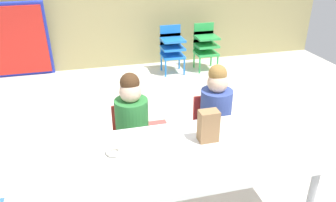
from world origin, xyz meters
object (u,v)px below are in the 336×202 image
at_px(seated_child_middle_seat, 216,107).
at_px(donut_powdered_on_plate, 115,151).
at_px(seated_child_near_camera, 132,117).
at_px(paper_plate_near_edge, 115,154).
at_px(craft_table, 169,160).
at_px(kid_chair_blue_stack, 172,46).
at_px(paper_bag_brown, 208,126).
at_px(paper_plate_center_table, 182,147).
at_px(kid_chair_green_stack, 205,43).
at_px(folded_activity_table, 15,41).

distance_m(seated_child_middle_seat, donut_powdered_on_plate, 1.04).
relative_size(seated_child_near_camera, donut_powdered_on_plate, 7.84).
relative_size(seated_child_near_camera, paper_plate_near_edge, 5.10).
relative_size(craft_table, paper_plate_near_edge, 10.43).
xyz_separation_m(kid_chair_blue_stack, paper_bag_brown, (-0.51, -2.80, 0.31)).
relative_size(paper_plate_center_table, donut_powdered_on_plate, 1.54).
height_order(seated_child_near_camera, donut_powdered_on_plate, seated_child_near_camera).
bearing_deg(paper_bag_brown, kid_chair_green_stack, 69.76).
relative_size(seated_child_middle_seat, folded_activity_table, 0.84).
height_order(seated_child_near_camera, paper_bag_brown, seated_child_near_camera).
xyz_separation_m(craft_table, seated_child_near_camera, (-0.14, 0.61, 0.01)).
relative_size(craft_table, paper_bag_brown, 8.53).
bearing_deg(kid_chair_green_stack, craft_table, -114.65).
height_order(seated_child_middle_seat, kid_chair_green_stack, seated_child_middle_seat).
distance_m(folded_activity_table, paper_plate_near_edge, 3.26).
bearing_deg(paper_plate_near_edge, craft_table, -15.10).
distance_m(craft_table, paper_plate_center_table, 0.12).
relative_size(paper_bag_brown, donut_powdered_on_plate, 1.88).
xyz_separation_m(seated_child_middle_seat, paper_bag_brown, (-0.27, -0.52, 0.15)).
bearing_deg(kid_chair_blue_stack, seated_child_near_camera, -112.63).
height_order(craft_table, paper_plate_center_table, paper_plate_center_table).
xyz_separation_m(seated_child_near_camera, donut_powdered_on_plate, (-0.19, -0.52, 0.06)).
height_order(seated_child_middle_seat, paper_plate_near_edge, seated_child_middle_seat).
height_order(kid_chair_blue_stack, folded_activity_table, folded_activity_table).
distance_m(folded_activity_table, paper_bag_brown, 3.50).
distance_m(paper_plate_center_table, donut_powdered_on_plate, 0.43).
xyz_separation_m(kid_chair_green_stack, donut_powdered_on_plate, (-1.66, -2.80, 0.22)).
bearing_deg(donut_powdered_on_plate, seated_child_middle_seat, 30.30).
distance_m(seated_child_near_camera, paper_plate_near_edge, 0.56).
bearing_deg(kid_chair_blue_stack, seated_child_middle_seat, -96.17).
xyz_separation_m(paper_bag_brown, paper_plate_center_table, (-0.20, -0.04, -0.11)).
distance_m(folded_activity_table, paper_plate_center_table, 3.45).
relative_size(folded_activity_table, paper_plate_near_edge, 6.04).
bearing_deg(seated_child_near_camera, kid_chair_green_stack, 57.23).
height_order(kid_chair_blue_stack, paper_plate_center_table, kid_chair_blue_stack).
height_order(craft_table, paper_plate_near_edge, paper_plate_near_edge).
bearing_deg(donut_powdered_on_plate, paper_plate_center_table, -4.80).
relative_size(seated_child_near_camera, seated_child_middle_seat, 1.00).
bearing_deg(kid_chair_blue_stack, paper_bag_brown, -100.41).
distance_m(kid_chair_green_stack, paper_bag_brown, 3.00).
relative_size(paper_bag_brown, paper_plate_center_table, 1.22).
bearing_deg(paper_plate_center_table, paper_bag_brown, 12.30).
bearing_deg(kid_chair_blue_stack, craft_table, -105.65).
distance_m(craft_table, kid_chair_green_stack, 3.19).
bearing_deg(kid_chair_green_stack, paper_plate_near_edge, -120.60).
distance_m(kid_chair_blue_stack, paper_bag_brown, 2.86).
height_order(kid_chair_blue_stack, paper_plate_near_edge, kid_chair_blue_stack).
bearing_deg(seated_child_near_camera, paper_plate_center_table, -66.62).
height_order(kid_chair_blue_stack, paper_bag_brown, paper_bag_brown).
distance_m(craft_table, folded_activity_table, 3.46).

